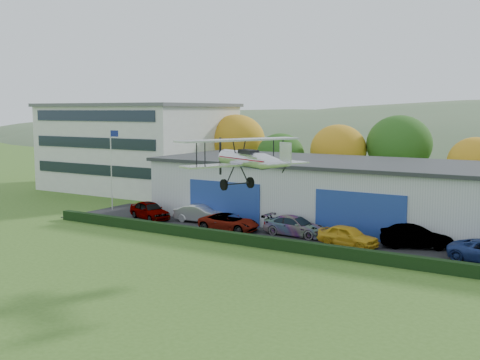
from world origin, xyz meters
The scene contains 14 objects.
ground centered at (0.00, 0.00, 0.00)m, with size 300.00×300.00×0.00m, color #3E641F.
apron centered at (3.00, 21.00, 0.03)m, with size 48.00×9.00×0.05m, color black.
hedge centered at (3.00, 16.20, 0.40)m, with size 46.00×0.60×0.80m, color black.
hangar centered at (5.00, 27.98, 2.66)m, with size 40.60×12.60×5.30m.
office_block centered at (-28.00, 35.00, 5.21)m, with size 20.60×15.60×10.40m.
flagpole centered at (-19.88, 22.00, 4.78)m, with size 1.05×0.10×8.00m.
tree_belt centered at (0.85, 40.62, 5.61)m, with size 75.70×13.22×10.12m.
car_0 centered at (-13.55, 20.00, 0.84)m, with size 1.86×4.63×1.58m, color gray.
car_1 centered at (-8.91, 21.15, 0.80)m, with size 1.59×4.55×1.50m, color silver.
car_2 centered at (-4.92, 19.54, 0.73)m, with size 2.25×4.89×1.36m, color gray.
car_3 centered at (0.34, 20.74, 0.79)m, with size 2.07×5.08×1.47m, color gray.
car_4 centered at (5.11, 19.44, 0.80)m, with size 1.76×4.38×1.49m, color gold.
car_5 centered at (9.32, 21.56, 0.85)m, with size 1.70×4.86×1.60m, color gray.
biplane centered at (2.14, 10.76, 6.80)m, with size 7.43×8.06×3.10m.
Camera 1 is at (19.40, -18.33, 9.62)m, focal length 42.96 mm.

